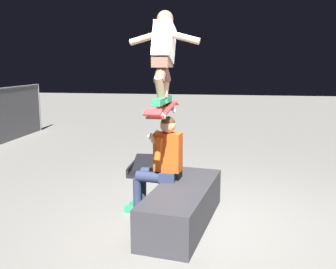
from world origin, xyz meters
name	(u,v)px	position (x,y,z in m)	size (l,w,h in m)	color
ground_plane	(198,224)	(0.00, 0.00, 0.00)	(40.00, 40.00, 0.00)	gray
ledge_box_main	(183,205)	(-0.03, 0.19, 0.24)	(1.79, 0.63, 0.48)	#38383D
person_sitting_on_ledge	(160,160)	(0.26, 0.52, 0.73)	(0.60, 0.78, 1.32)	#2D3856
skateboard	(163,110)	(0.12, 0.46, 1.41)	(1.03, 0.28, 0.14)	#B72D2D
skater_airborne	(163,53)	(0.18, 0.46, 2.10)	(0.63, 0.89, 1.12)	#2D9E66
kicker_ramp	(154,169)	(2.16, 0.97, 0.05)	(0.95, 0.89, 0.31)	black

